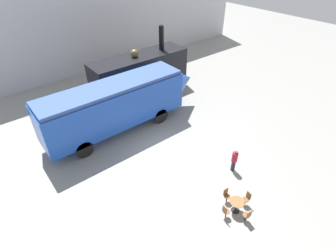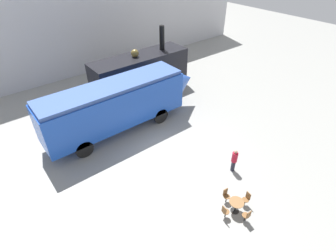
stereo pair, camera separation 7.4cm
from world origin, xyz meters
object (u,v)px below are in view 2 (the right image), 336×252
streamlined_locomotive (125,101)px  steam_locomotive (141,70)px  cafe_table_near (236,204)px  cafe_chair_0 (247,215)px  visitor_person (234,160)px

streamlined_locomotive → steam_locomotive: bearing=44.3°
cafe_table_near → cafe_chair_0: size_ratio=0.86×
cafe_table_near → visitor_person: 2.97m
streamlined_locomotive → cafe_chair_0: size_ratio=13.91×
streamlined_locomotive → visitor_person: streamlined_locomotive is taller
visitor_person → streamlined_locomotive: bearing=108.2°
streamlined_locomotive → visitor_person: bearing=-71.8°
steam_locomotive → visitor_person: bearing=-95.8°
cafe_table_near → steam_locomotive: bearing=76.2°
streamlined_locomotive → visitor_person: (2.58, -7.86, -1.34)m
streamlined_locomotive → cafe_chair_0: 10.75m
streamlined_locomotive → cafe_chair_0: streamlined_locomotive is taller
cafe_table_near → visitor_person: visitor_person is taller
cafe_table_near → cafe_chair_0: bearing=-96.4°
steam_locomotive → cafe_table_near: size_ratio=11.48×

